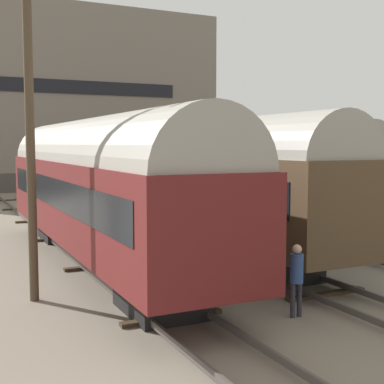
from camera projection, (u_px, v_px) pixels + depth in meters
The scene contains 10 objects.
ground_plane at pixel (266, 273), 17.51m from camera, with size 200.00×200.00×0.00m, color slate.
track_left at pixel (131, 284), 15.50m from camera, with size 2.60×60.00×0.26m.
track_middle at pixel (266, 268), 17.50m from camera, with size 2.60×60.00×0.26m.
track_right at pixel (373, 256), 19.50m from camera, with size 2.60×60.00×0.26m.
train_car_navy at pixel (254, 170), 26.61m from camera, with size 3.08×16.46×5.11m.
train_car_brown at pixel (196, 175), 21.97m from camera, with size 2.90×18.40×5.14m.
train_car_maroon at pixel (98, 183), 18.31m from camera, with size 3.13×17.64×5.09m.
person_worker at pixel (297, 273), 12.91m from camera, with size 0.32×0.32×1.79m.
utility_pole at pixel (30, 121), 13.97m from camera, with size 1.80×0.24×9.28m.
warehouse_building at pixel (43, 101), 52.41m from camera, with size 32.26×12.01×16.88m.
Camera 1 is at (-9.62, -14.47, 4.20)m, focal length 50.00 mm.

